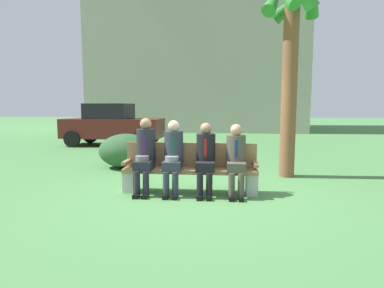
{
  "coord_description": "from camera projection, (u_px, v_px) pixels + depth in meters",
  "views": [
    {
      "loc": [
        0.51,
        -5.72,
        1.57
      ],
      "look_at": [
        -0.08,
        0.41,
        0.85
      ],
      "focal_mm": 30.17,
      "sensor_mm": 36.0,
      "label": 1
    }
  ],
  "objects": [
    {
      "name": "building_backdrop",
      "position": [
        199.0,
        34.0,
        22.52
      ],
      "size": [
        14.02,
        8.91,
        13.14
      ],
      "color": "#ADA897",
      "rests_on": "ground"
    },
    {
      "name": "seated_man_centerleft",
      "position": [
        173.0,
        153.0,
        5.78
      ],
      "size": [
        0.34,
        0.72,
        1.32
      ],
      "color": "#2D3342",
      "rests_on": "ground"
    },
    {
      "name": "ground_plane",
      "position": [
        194.0,
        193.0,
        5.88
      ],
      "size": [
        80.0,
        80.0,
        0.0
      ],
      "primitive_type": "plane",
      "color": "#4A8346"
    },
    {
      "name": "parked_car_near",
      "position": [
        112.0,
        125.0,
        12.91
      ],
      "size": [
        3.96,
        1.84,
        1.68
      ],
      "color": "#591E19",
      "rests_on": "ground"
    },
    {
      "name": "palm_tree_tall",
      "position": [
        291.0,
        37.0,
        6.92
      ],
      "size": [
        1.41,
        1.45,
        4.55
      ],
      "color": "brown",
      "rests_on": "ground"
    },
    {
      "name": "park_bench",
      "position": [
        190.0,
        168.0,
        5.92
      ],
      "size": [
        2.42,
        0.44,
        0.9
      ],
      "color": "#99754C",
      "rests_on": "ground"
    },
    {
      "name": "seated_man_leftmost",
      "position": [
        145.0,
        152.0,
        5.83
      ],
      "size": [
        0.34,
        0.72,
        1.36
      ],
      "color": "#23232D",
      "rests_on": "ground"
    },
    {
      "name": "shrub_near_bench",
      "position": [
        126.0,
        151.0,
        8.3
      ],
      "size": [
        1.4,
        1.28,
        0.87
      ],
      "primitive_type": "ellipsoid",
      "color": "#2E5530",
      "rests_on": "ground"
    },
    {
      "name": "seated_man_centerright",
      "position": [
        206.0,
        155.0,
        5.72
      ],
      "size": [
        0.34,
        0.72,
        1.28
      ],
      "color": "black",
      "rests_on": "ground"
    },
    {
      "name": "seated_man_rightmost",
      "position": [
        236.0,
        156.0,
        5.67
      ],
      "size": [
        0.34,
        0.72,
        1.26
      ],
      "color": "#4C473D",
      "rests_on": "ground"
    }
  ]
}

